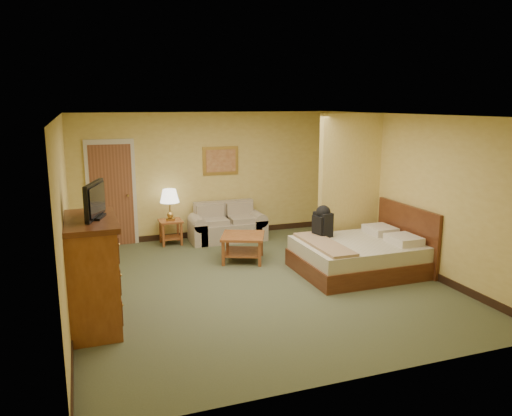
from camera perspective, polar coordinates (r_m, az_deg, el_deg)
name	(u,v)px	position (r m, az deg, el deg)	size (l,w,h in m)	color
floor	(257,282)	(7.97, 0.09, -8.48)	(6.00, 6.00, 0.00)	#4F5638
ceiling	(257,115)	(7.47, 0.09, 10.55)	(6.00, 6.00, 0.00)	white
back_wall	(208,175)	(10.45, -5.52, 3.73)	(5.50, 0.02, 2.60)	#DDC05E
left_wall	(65,215)	(7.18, -21.02, -0.76)	(0.02, 6.00, 2.60)	#DDC05E
right_wall	(408,191)	(8.91, 16.97, 1.85)	(0.02, 6.00, 2.60)	#DDC05E
partition	(349,185)	(9.35, 10.63, 2.61)	(1.20, 0.15, 2.60)	#DDC05E
door	(112,194)	(10.16, -16.16, 1.55)	(0.94, 0.16, 2.10)	beige
baseboard	(209,233)	(10.68, -5.37, -2.88)	(5.50, 0.02, 0.12)	black
loveseat	(227,228)	(10.31, -3.33, -2.28)	(1.54, 0.72, 0.78)	tan
side_table	(171,228)	(10.12, -9.73, -2.30)	(0.45, 0.45, 0.49)	brown
table_lamp	(170,197)	(9.98, -9.85, 1.27)	(0.38, 0.38, 0.63)	#B28A41
coffee_table	(243,242)	(8.93, -1.50, -3.93)	(0.97, 0.97, 0.48)	brown
wall_picture	(221,161)	(10.45, -4.05, 5.42)	(0.76, 0.04, 0.59)	#B78E3F
dresser	(91,272)	(6.60, -18.34, -7.01)	(0.69, 1.31, 1.39)	brown
tv	(95,201)	(6.38, -17.97, 0.73)	(0.27, 0.71, 0.45)	black
bed	(361,255)	(8.55, 11.92, -5.25)	(1.96, 1.66, 1.07)	#4E2312
backpack	(323,220)	(8.63, 7.67, -1.37)	(0.27, 0.35, 0.54)	black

